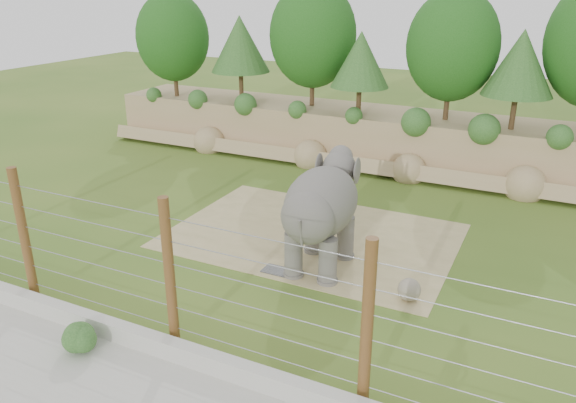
% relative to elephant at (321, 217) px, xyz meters
% --- Properties ---
extents(ground, '(90.00, 90.00, 0.00)m').
position_rel_elephant_xyz_m(ground, '(-1.66, -0.96, -1.72)').
color(ground, '#406620').
rests_on(ground, ground).
extents(back_embankment, '(30.00, 5.52, 8.77)m').
position_rel_elephant_xyz_m(back_embankment, '(-1.07, 11.71, 2.24)').
color(back_embankment, tan).
rests_on(back_embankment, ground).
extents(dirt_patch, '(10.00, 7.00, 0.02)m').
position_rel_elephant_xyz_m(dirt_patch, '(-1.16, 2.04, -1.71)').
color(dirt_patch, tan).
rests_on(dirt_patch, ground).
extents(drain_grate, '(1.00, 0.60, 0.03)m').
position_rel_elephant_xyz_m(drain_grate, '(-1.04, -0.92, -1.69)').
color(drain_grate, '#262628').
rests_on(drain_grate, dirt_patch).
extents(elephant, '(2.11, 4.37, 3.44)m').
position_rel_elephant_xyz_m(elephant, '(0.00, 0.00, 0.00)').
color(elephant, '#615D56').
rests_on(elephant, ground).
extents(stone_ball, '(0.67, 0.67, 0.67)m').
position_rel_elephant_xyz_m(stone_ball, '(3.12, -0.79, -1.37)').
color(stone_ball, gray).
rests_on(stone_ball, dirt_patch).
extents(retaining_wall, '(26.00, 0.35, 0.50)m').
position_rel_elephant_xyz_m(retaining_wall, '(-1.66, -5.96, -1.47)').
color(retaining_wall, '#BABAAD').
rests_on(retaining_wall, ground).
extents(barrier_fence, '(20.26, 0.26, 4.00)m').
position_rel_elephant_xyz_m(barrier_fence, '(-1.66, -5.46, 0.28)').
color(barrier_fence, brown).
rests_on(barrier_fence, ground).
extents(walkway_shrub, '(0.77, 0.77, 0.77)m').
position_rel_elephant_xyz_m(walkway_shrub, '(-3.53, -6.76, -1.33)').
color(walkway_shrub, '#285420').
rests_on(walkway_shrub, walkway).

